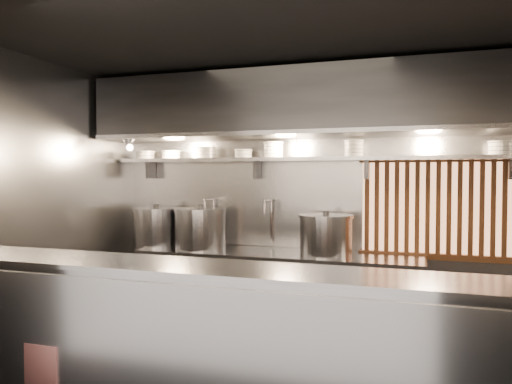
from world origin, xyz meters
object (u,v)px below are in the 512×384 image
Objects in this scene: stock_pot_left at (156,226)px; stock_pot_right at (326,235)px; stock_pot_mid at (200,228)px; heat_lamp at (129,142)px; pendant_bulb at (297,151)px.

stock_pot_left reaches higher than stock_pot_right.
stock_pot_mid is 1.39m from stock_pot_right.
stock_pot_mid is 0.98× the size of stock_pot_right.
heat_lamp is at bearing -173.03° from stock_pot_right.
stock_pot_right is at bearing 6.97° from heat_lamp.
stock_pot_left is 1.98m from stock_pot_right.
stock_pot_left is at bearing -178.85° from pendant_bulb.
pendant_bulb is 0.92m from stock_pot_right.
stock_pot_mid is (0.58, -0.06, 0.01)m from stock_pot_left.
stock_pot_left is at bearing 64.29° from heat_lamp.
heat_lamp is 1.87× the size of pendant_bulb.
stock_pot_mid is at bearing -6.16° from stock_pot_left.
stock_pot_left is (0.15, 0.32, -0.95)m from heat_lamp.
stock_pot_right is at bearing -1.64° from stock_pot_left.
stock_pot_mid is at bearing -179.73° from stock_pot_right.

